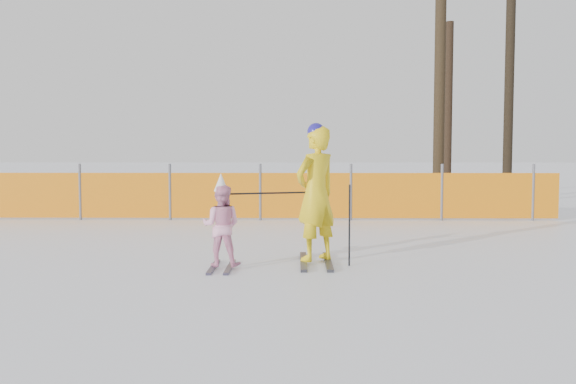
# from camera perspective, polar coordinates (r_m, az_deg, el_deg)

# --- Properties ---
(ground) EXTENTS (120.00, 120.00, 0.00)m
(ground) POSITION_cam_1_polar(r_m,az_deg,el_deg) (8.43, -0.05, -7.04)
(ground) COLOR white
(ground) RESTS_ON ground
(adult) EXTENTS (0.80, 1.39, 1.95)m
(adult) POSITION_cam_1_polar(r_m,az_deg,el_deg) (8.88, 2.50, -0.12)
(adult) COLOR black
(adult) RESTS_ON ground
(child) EXTENTS (0.57, 0.99, 1.27)m
(child) POSITION_cam_1_polar(r_m,az_deg,el_deg) (8.58, -5.95, -2.93)
(child) COLOR black
(child) RESTS_ON ground
(ski_poles) EXTENTS (1.62, 0.34, 1.11)m
(ski_poles) POSITION_cam_1_polar(r_m,az_deg,el_deg) (8.70, 1.97, -1.56)
(ski_poles) COLOR black
(ski_poles) RESTS_ON ground
(safety_fence) EXTENTS (16.59, 0.06, 1.25)m
(safety_fence) POSITION_cam_1_polar(r_m,az_deg,el_deg) (14.37, -9.43, -0.27)
(safety_fence) COLOR #595960
(safety_fence) RESTS_ON ground
(tree_trunks) EXTENTS (2.41, 3.27, 6.71)m
(tree_trunks) POSITION_cam_1_polar(r_m,az_deg,el_deg) (19.18, 15.33, 8.36)
(tree_trunks) COLOR #302415
(tree_trunks) RESTS_ON ground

